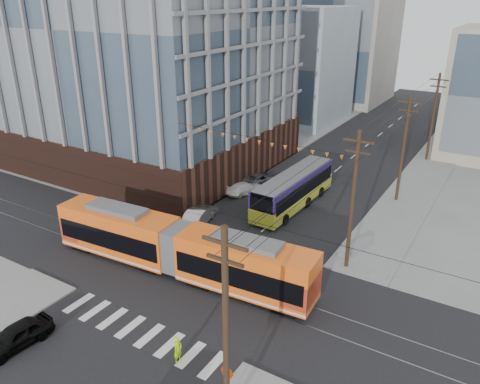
% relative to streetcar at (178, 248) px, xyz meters
% --- Properties ---
extents(ground, '(160.00, 160.00, 0.00)m').
position_rel_streetcar_xyz_m(ground, '(2.14, -3.74, -2.06)').
color(ground, slate).
extents(office_building, '(30.00, 25.00, 28.60)m').
position_rel_streetcar_xyz_m(office_building, '(-19.86, 19.26, 12.24)').
color(office_building, '#381E16').
rests_on(office_building, ground).
extents(bg_bldg_nw_near, '(18.00, 16.00, 18.00)m').
position_rel_streetcar_xyz_m(bg_bldg_nw_near, '(-14.86, 48.26, 6.94)').
color(bg_bldg_nw_near, '#8C99A5').
rests_on(bg_bldg_nw_near, ground).
extents(bg_bldg_nw_far, '(16.00, 18.00, 20.00)m').
position_rel_streetcar_xyz_m(bg_bldg_nw_far, '(-11.86, 68.26, 7.94)').
color(bg_bldg_nw_far, gray).
rests_on(bg_bldg_nw_far, ground).
extents(utility_pole_near, '(0.30, 0.30, 11.00)m').
position_rel_streetcar_xyz_m(utility_pole_near, '(10.64, -9.74, 3.44)').
color(utility_pole_near, black).
rests_on(utility_pole_near, ground).
extents(utility_pole_far, '(0.30, 0.30, 11.00)m').
position_rel_streetcar_xyz_m(utility_pole_far, '(10.64, 52.26, 3.44)').
color(utility_pole_far, black).
rests_on(utility_pole_far, ground).
extents(streetcar, '(21.58, 4.43, 4.13)m').
position_rel_streetcar_xyz_m(streetcar, '(0.00, 0.00, 0.00)').
color(streetcar, orange).
rests_on(streetcar, ground).
extents(city_bus, '(3.14, 12.69, 3.57)m').
position_rel_streetcar_xyz_m(city_bus, '(2.11, 15.63, -0.28)').
color(city_bus, '#24174D').
rests_on(city_bus, ground).
extents(black_sedan, '(2.20, 4.48, 1.47)m').
position_rel_streetcar_xyz_m(black_sedan, '(-3.22, -11.53, -1.33)').
color(black_sedan, black).
rests_on(black_sedan, ground).
extents(parked_car_silver, '(2.56, 5.01, 1.57)m').
position_rel_streetcar_xyz_m(parked_car_silver, '(-3.63, 7.55, -1.28)').
color(parked_car_silver, '#A8A8A8').
rests_on(parked_car_silver, ground).
extents(parked_car_white, '(3.24, 4.68, 1.26)m').
position_rel_streetcar_xyz_m(parked_car_white, '(-3.61, 15.79, -1.43)').
color(parked_car_white, silver).
rests_on(parked_car_white, ground).
extents(parked_car_grey, '(3.08, 4.73, 1.21)m').
position_rel_streetcar_xyz_m(parked_car_grey, '(-3.56, 19.06, -1.46)').
color(parked_car_grey, '#474B50').
rests_on(parked_car_grey, ground).
extents(pedestrian, '(0.41, 0.62, 1.68)m').
position_rel_streetcar_xyz_m(pedestrian, '(5.84, -7.52, -1.23)').
color(pedestrian, '#BDFF0A').
rests_on(pedestrian, ground).
extents(jersey_barrier, '(2.06, 3.87, 0.76)m').
position_rel_streetcar_xyz_m(jersey_barrier, '(10.44, 10.05, -1.68)').
color(jersey_barrier, gray).
rests_on(jersey_barrier, ground).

